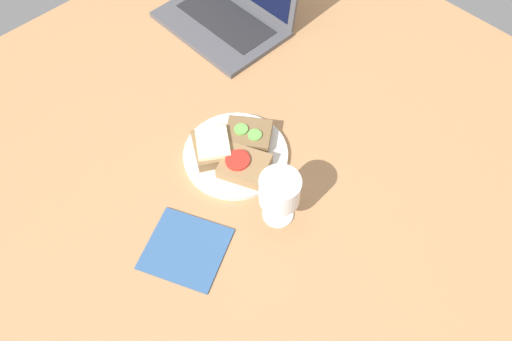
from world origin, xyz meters
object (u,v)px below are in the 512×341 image
Objects in this scene: plate at (236,154)px; sandwich_with_tomato at (244,165)px; sandwich_with_cheese at (213,147)px; laptop at (233,2)px; sandwich_with_cucumber at (248,135)px; wine_glass at (280,192)px; napkin at (186,249)px.

sandwich_with_tomato is at bearing -20.33° from plate.
plate is 5.15cm from sandwich_with_cheese.
laptop is (-37.17, 31.23, 2.53)cm from sandwich_with_tomato.
sandwich_with_cucumber is (-0.87, 4.56, 1.88)cm from plate.
laptop is at bearing 145.83° from wine_glass.
plate is 1.86× the size of sandwich_with_cheese.
napkin is (-6.85, -17.80, -8.31)cm from wine_glass.
laptop reaches higher than sandwich_with_tomato.
laptop is at bearing 141.94° from sandwich_with_cucumber.
sandwich_with_cucumber is at bearing 111.34° from napkin.
sandwich_with_cucumber is at bearing 154.24° from wine_glass.
napkin is (9.29, -21.43, -0.36)cm from plate.
sandwich_with_tomato is at bearing 10.61° from sandwich_with_cheese.
wine_glass is at bearing -9.83° from sandwich_with_tomato.
plate is 1.85× the size of sandwich_with_tomato.
plate is 4.98cm from sandwich_with_tomato.
sandwich_with_cheese is at bearing 124.88° from napkin.
napkin is at bearing -75.82° from sandwich_with_tomato.
sandwich_with_cucumber is 1.01× the size of wine_glass.
sandwich_with_tomato is at bearing -50.11° from sandwich_with_cucumber.
plate is 1.83× the size of wine_glass.
wine_glass reaches higher than sandwich_with_cheese.
wine_glass is at bearing -25.76° from sandwich_with_cucumber.
laptop reaches higher than napkin.
laptop is (-32.89, 29.64, 4.53)cm from plate.
napkin is at bearing -68.66° from sandwich_with_cucumber.
laptop is at bearing 129.55° from napkin.
wine_glass is (16.14, -3.64, 7.94)cm from plate.
sandwich_with_cheese is 8.07cm from sandwich_with_cucumber.
napkin is (10.16, -26.00, -2.25)cm from sandwich_with_cucumber.
plate is 1.82× the size of sandwich_with_cucumber.
napkin is (5.02, -19.85, -2.36)cm from sandwich_with_tomato.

